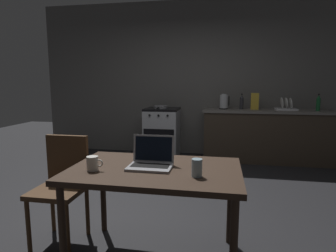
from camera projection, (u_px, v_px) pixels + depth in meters
ground_plane at (166, 205)px, 3.18m from camera, size 12.00×12.00×0.00m
back_wall at (207, 79)px, 5.33m from camera, size 6.40×0.10×2.84m
kitchen_counter at (266, 135)px, 4.94m from camera, size 2.16×0.64×0.90m
stove_oven at (162, 132)px, 5.27m from camera, size 0.60×0.62×0.90m
dining_table at (155, 177)px, 2.12m from camera, size 1.25×0.81×0.73m
chair at (62, 181)px, 2.44m from camera, size 0.40×0.40×0.90m
laptop at (151, 161)px, 2.13m from camera, size 0.32×0.25×0.23m
electric_kettle at (224, 102)px, 4.99m from camera, size 0.17×0.15×0.27m
bottle at (318, 103)px, 4.67m from camera, size 0.06×0.06×0.28m
frying_pan at (160, 107)px, 5.18m from camera, size 0.26×0.43×0.05m
coffee_mug at (93, 163)px, 2.04m from camera, size 0.12×0.08×0.10m
drinking_glass at (197, 168)px, 1.90m from camera, size 0.07×0.07×0.12m
cereal_box at (255, 101)px, 4.91m from camera, size 0.13×0.05×0.28m
dish_rack at (286, 107)px, 4.81m from camera, size 0.34×0.26×0.21m
bottle_b at (242, 102)px, 5.01m from camera, size 0.07×0.07×0.27m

